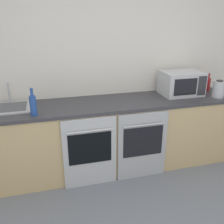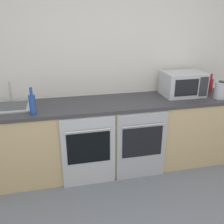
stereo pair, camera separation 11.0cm
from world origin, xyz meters
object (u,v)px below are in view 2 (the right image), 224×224
Objects in this scene: oven_left at (89,152)px; sink at (10,106)px; microwave at (183,84)px; oven_right at (142,146)px; bottle_red at (210,85)px; bottle_blue at (32,104)px; kettle at (221,90)px.

oven_left is 1.79× the size of sink.
microwave is (1.32, 0.41, 0.63)m from oven_left.
oven_right is 1.36m from bottle_red.
bottle_blue is (-0.56, 0.12, 0.59)m from oven_left.
bottle_blue is at bearing 174.50° from oven_right.
oven_left is 1.83m from kettle.
bottle_blue is at bearing -171.23° from bottle_red.
oven_right is at bearing -15.46° from sink.
bottle_red is 2.37m from bottle_blue.
bottle_blue reaches higher than oven_right.
oven_left is 3.46× the size of bottle_red.
oven_right is 3.83× the size of kettle.
oven_left is at bearing -25.85° from sink.
sink is at bearing -178.57° from bottle_red.
bottle_red reaches higher than oven_left.
microwave is at bearing 17.22° from oven_left.
sink is (-2.17, 0.00, -0.14)m from microwave.
microwave is at bearing 30.96° from oven_right.
bottle_blue is (-1.20, 0.12, 0.59)m from oven_right.
microwave is at bearing -0.06° from sink.
microwave is 0.47m from bottle_red.
oven_right is 1.79× the size of sink.
microwave is at bearing -171.58° from bottle_red.
kettle is at bearing 5.63° from oven_left.
oven_left and oven_right have the same top height.
bottle_red reaches higher than oven_right.
kettle is (2.29, 0.05, -0.01)m from bottle_blue.
oven_right is 1.64× the size of microwave.
sink is at bearing 133.96° from bottle_blue.
bottle_red is 2.63m from sink.
oven_left is 1.93m from bottle_red.
bottle_blue is at bearing -178.64° from kettle.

